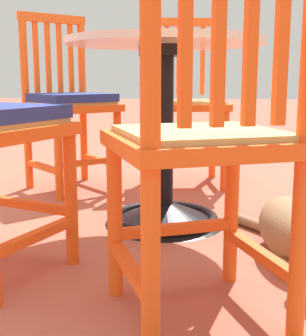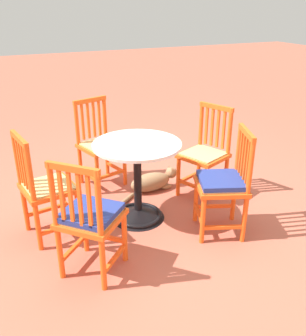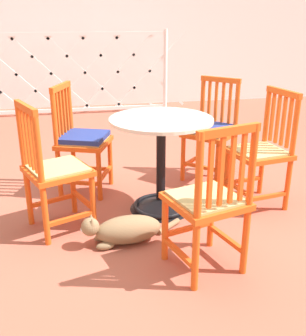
{
  "view_description": "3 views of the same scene",
  "coord_description": "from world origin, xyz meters",
  "px_view_note": "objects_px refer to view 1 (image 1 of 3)",
  "views": [
    {
      "loc": [
        -1.77,
        -0.14,
        0.58
      ],
      "look_at": [
        0.25,
        0.07,
        0.2
      ],
      "focal_mm": 51.61,
      "sensor_mm": 36.0,
      "label": 1
    },
    {
      "loc": [
        1.19,
        2.76,
        1.83
      ],
      "look_at": [
        -0.07,
        -0.07,
        0.43
      ],
      "focal_mm": 39.9,
      "sensor_mm": 36.0,
      "label": 2
    },
    {
      "loc": [
        -0.52,
        -2.78,
        1.43
      ],
      "look_at": [
        0.06,
        0.06,
        0.33
      ],
      "focal_mm": 43.26,
      "sensor_mm": 36.0,
      "label": 3
    }
  ],
  "objects_px": {
    "orange_chair_by_planter": "(69,105)",
    "tabby_cat": "(294,232)",
    "orange_chair_near_fence": "(204,144)",
    "orange_chair_tucked_in": "(188,106)",
    "cafe_table": "(164,154)"
  },
  "relations": [
    {
      "from": "orange_chair_by_planter",
      "to": "tabby_cat",
      "type": "relative_size",
      "value": 1.27
    },
    {
      "from": "orange_chair_near_fence",
      "to": "orange_chair_tucked_in",
      "type": "bearing_deg",
      "value": 3.3
    },
    {
      "from": "orange_chair_near_fence",
      "to": "tabby_cat",
      "type": "height_order",
      "value": "orange_chair_near_fence"
    },
    {
      "from": "tabby_cat",
      "to": "cafe_table",
      "type": "bearing_deg",
      "value": 51.47
    },
    {
      "from": "cafe_table",
      "to": "orange_chair_near_fence",
      "type": "bearing_deg",
      "value": -168.85
    },
    {
      "from": "orange_chair_by_planter",
      "to": "tabby_cat",
      "type": "distance_m",
      "value": 1.41
    },
    {
      "from": "orange_chair_near_fence",
      "to": "tabby_cat",
      "type": "relative_size",
      "value": 1.27
    },
    {
      "from": "orange_chair_tucked_in",
      "to": "orange_chair_near_fence",
      "type": "bearing_deg",
      "value": -176.7
    },
    {
      "from": "cafe_table",
      "to": "orange_chair_tucked_in",
      "type": "relative_size",
      "value": 0.83
    },
    {
      "from": "orange_chair_near_fence",
      "to": "orange_chair_by_planter",
      "type": "relative_size",
      "value": 1.0
    },
    {
      "from": "cafe_table",
      "to": "orange_chair_near_fence",
      "type": "distance_m",
      "value": 0.81
    },
    {
      "from": "orange_chair_near_fence",
      "to": "orange_chair_by_planter",
      "type": "distance_m",
      "value": 1.53
    },
    {
      "from": "orange_chair_near_fence",
      "to": "orange_chair_tucked_in",
      "type": "xyz_separation_m",
      "value": [
        1.57,
        0.09,
        0.0
      ]
    },
    {
      "from": "orange_chair_near_fence",
      "to": "tabby_cat",
      "type": "xyz_separation_m",
      "value": [
        0.43,
        -0.29,
        -0.34
      ]
    },
    {
      "from": "orange_chair_near_fence",
      "to": "tabby_cat",
      "type": "distance_m",
      "value": 0.62
    }
  ]
}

